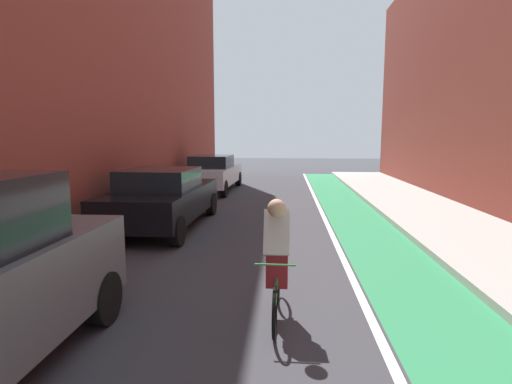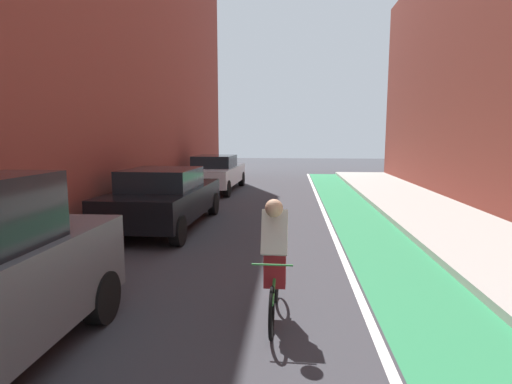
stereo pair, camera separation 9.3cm
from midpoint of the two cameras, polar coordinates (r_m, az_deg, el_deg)
name	(u,v)px [view 1 (the left image)]	position (r m, az deg, el deg)	size (l,w,h in m)	color
ground_plane	(244,276)	(7.00, -2.06, -11.69)	(74.31, 74.31, 0.00)	#38383D
bike_lane_paint	(380,247)	(9.08, 16.75, -7.42)	(1.60, 33.78, 0.00)	#2D8451
lane_divider_stripe	(337,246)	(8.93, 11.06, -7.48)	(0.12, 33.78, 0.00)	white
sidewalk_right	(492,246)	(9.81, 29.91, -6.60)	(2.94, 33.78, 0.14)	#A8A59E
parked_sedan_black	(163,197)	(10.67, -13.19, -0.73)	(2.05, 4.69, 1.53)	black
parked_sedan_white	(213,173)	(17.55, -6.24, 2.72)	(2.00, 4.86, 1.53)	silver
cyclist_trailing	(277,255)	(5.24, 2.43, -8.76)	(0.48, 1.67, 1.59)	black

